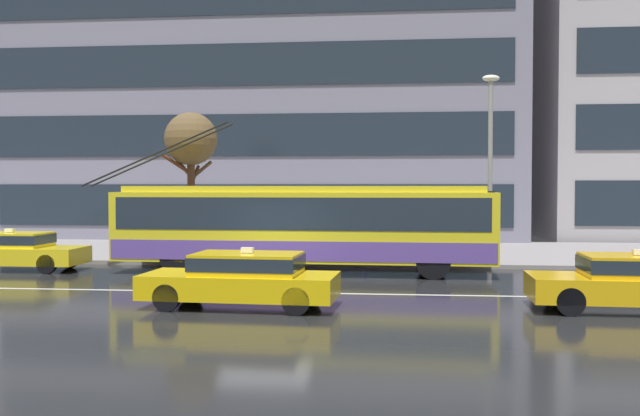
{
  "coord_description": "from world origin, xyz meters",
  "views": [
    {
      "loc": [
        3.49,
        -19.17,
        2.8
      ],
      "look_at": [
        1.25,
        2.97,
        2.1
      ],
      "focal_mm": 38.96,
      "sensor_mm": 36.0,
      "label": 1
    }
  ],
  "objects_px": {
    "street_lamp": "(490,151)",
    "street_tree_bare": "(191,142)",
    "pedestrian_approaching_curb": "(225,217)",
    "bus_shelter": "(248,208)",
    "pedestrian_at_shelter": "(364,232)",
    "taxi_queued_behind_bus": "(13,249)",
    "pedestrian_walking_past": "(304,215)",
    "taxi_oncoming_near": "(243,277)",
    "taxi_oncoming_far": "(634,280)",
    "trolleybus": "(304,225)"
  },
  "relations": [
    {
      "from": "street_lamp",
      "to": "street_tree_bare",
      "type": "bearing_deg",
      "value": 177.0
    },
    {
      "from": "pedestrian_approaching_curb",
      "to": "bus_shelter",
      "type": "bearing_deg",
      "value": 45.59
    },
    {
      "from": "pedestrian_at_shelter",
      "to": "street_tree_bare",
      "type": "height_order",
      "value": "street_tree_bare"
    },
    {
      "from": "pedestrian_at_shelter",
      "to": "pedestrian_approaching_curb",
      "type": "xyz_separation_m",
      "value": [
        -5.23,
        0.24,
        0.52
      ]
    },
    {
      "from": "taxi_queued_behind_bus",
      "to": "pedestrian_approaching_curb",
      "type": "distance_m",
      "value": 7.38
    },
    {
      "from": "bus_shelter",
      "to": "street_tree_bare",
      "type": "relative_size",
      "value": 0.76
    },
    {
      "from": "pedestrian_approaching_curb",
      "to": "pedestrian_walking_past",
      "type": "height_order",
      "value": "pedestrian_walking_past"
    },
    {
      "from": "taxi_oncoming_near",
      "to": "pedestrian_walking_past",
      "type": "xyz_separation_m",
      "value": [
        0.09,
        10.86,
        0.98
      ]
    },
    {
      "from": "taxi_oncoming_near",
      "to": "street_tree_bare",
      "type": "relative_size",
      "value": 0.84
    },
    {
      "from": "taxi_queued_behind_bus",
      "to": "pedestrian_at_shelter",
      "type": "bearing_deg",
      "value": 16.47
    },
    {
      "from": "street_tree_bare",
      "to": "street_lamp",
      "type": "bearing_deg",
      "value": -3.0
    },
    {
      "from": "pedestrian_at_shelter",
      "to": "street_lamp",
      "type": "relative_size",
      "value": 0.25
    },
    {
      "from": "taxi_oncoming_near",
      "to": "street_tree_bare",
      "type": "bearing_deg",
      "value": 112.61
    },
    {
      "from": "taxi_queued_behind_bus",
      "to": "pedestrian_at_shelter",
      "type": "relative_size",
      "value": 2.74
    },
    {
      "from": "street_tree_bare",
      "to": "pedestrian_approaching_curb",
      "type": "bearing_deg",
      "value": 1.19
    },
    {
      "from": "bus_shelter",
      "to": "taxi_oncoming_far",
      "type": "bearing_deg",
      "value": -43.15
    },
    {
      "from": "bus_shelter",
      "to": "pedestrian_approaching_curb",
      "type": "bearing_deg",
      "value": -134.41
    },
    {
      "from": "bus_shelter",
      "to": "pedestrian_approaching_curb",
      "type": "height_order",
      "value": "bus_shelter"
    },
    {
      "from": "taxi_oncoming_near",
      "to": "pedestrian_approaching_curb",
      "type": "height_order",
      "value": "pedestrian_approaching_curb"
    },
    {
      "from": "trolleybus",
      "to": "street_tree_bare",
      "type": "relative_size",
      "value": 2.49
    },
    {
      "from": "pedestrian_walking_past",
      "to": "street_lamp",
      "type": "height_order",
      "value": "street_lamp"
    },
    {
      "from": "street_lamp",
      "to": "pedestrian_approaching_curb",
      "type": "bearing_deg",
      "value": 176.44
    },
    {
      "from": "bus_shelter",
      "to": "trolleybus",
      "type": "bearing_deg",
      "value": -56.34
    },
    {
      "from": "taxi_oncoming_near",
      "to": "taxi_queued_behind_bus",
      "type": "relative_size",
      "value": 1.0
    },
    {
      "from": "taxi_oncoming_near",
      "to": "bus_shelter",
      "type": "distance_m",
      "value": 10.86
    },
    {
      "from": "pedestrian_walking_past",
      "to": "street_lamp",
      "type": "xyz_separation_m",
      "value": [
        6.8,
        -1.61,
        2.36
      ]
    },
    {
      "from": "street_lamp",
      "to": "taxi_oncoming_far",
      "type": "bearing_deg",
      "value": -77.77
    },
    {
      "from": "taxi_queued_behind_bus",
      "to": "bus_shelter",
      "type": "bearing_deg",
      "value": 31.94
    },
    {
      "from": "taxi_queued_behind_bus",
      "to": "bus_shelter",
      "type": "relative_size",
      "value": 1.11
    },
    {
      "from": "taxi_oncoming_far",
      "to": "street_lamp",
      "type": "relative_size",
      "value": 0.68
    },
    {
      "from": "bus_shelter",
      "to": "pedestrian_at_shelter",
      "type": "bearing_deg",
      "value": -12.17
    },
    {
      "from": "trolleybus",
      "to": "bus_shelter",
      "type": "relative_size",
      "value": 3.27
    },
    {
      "from": "taxi_queued_behind_bus",
      "to": "street_tree_bare",
      "type": "relative_size",
      "value": 0.84
    },
    {
      "from": "taxi_oncoming_near",
      "to": "taxi_queued_behind_bus",
      "type": "bearing_deg",
      "value": 145.82
    },
    {
      "from": "trolleybus",
      "to": "pedestrian_at_shelter",
      "type": "relative_size",
      "value": 8.09
    },
    {
      "from": "taxi_oncoming_near",
      "to": "taxi_queued_behind_bus",
      "type": "distance_m",
      "value": 11.02
    },
    {
      "from": "taxi_oncoming_near",
      "to": "pedestrian_approaching_curb",
      "type": "xyz_separation_m",
      "value": [
        -2.79,
        9.86,
        0.95
      ]
    },
    {
      "from": "street_lamp",
      "to": "bus_shelter",
      "type": "bearing_deg",
      "value": 171.55
    },
    {
      "from": "taxi_queued_behind_bus",
      "to": "pedestrian_walking_past",
      "type": "height_order",
      "value": "pedestrian_walking_past"
    },
    {
      "from": "trolleybus",
      "to": "street_tree_bare",
      "type": "distance_m",
      "value": 6.42
    },
    {
      "from": "street_tree_bare",
      "to": "pedestrian_at_shelter",
      "type": "bearing_deg",
      "value": -1.9
    },
    {
      "from": "taxi_queued_behind_bus",
      "to": "street_tree_bare",
      "type": "bearing_deg",
      "value": 35.89
    },
    {
      "from": "pedestrian_walking_past",
      "to": "street_tree_bare",
      "type": "xyz_separation_m",
      "value": [
        -4.18,
        -1.03,
        2.8
      ]
    },
    {
      "from": "pedestrian_walking_past",
      "to": "street_lamp",
      "type": "relative_size",
      "value": 0.3
    },
    {
      "from": "trolleybus",
      "to": "street_lamp",
      "type": "distance_m",
      "value": 7.27
    },
    {
      "from": "pedestrian_approaching_curb",
      "to": "street_tree_bare",
      "type": "relative_size",
      "value": 0.35
    },
    {
      "from": "pedestrian_at_shelter",
      "to": "taxi_queued_behind_bus",
      "type": "bearing_deg",
      "value": -163.53
    },
    {
      "from": "taxi_oncoming_near",
      "to": "pedestrian_at_shelter",
      "type": "bearing_deg",
      "value": 75.73
    },
    {
      "from": "taxi_queued_behind_bus",
      "to": "pedestrian_walking_past",
      "type": "distance_m",
      "value": 10.37
    },
    {
      "from": "pedestrian_walking_past",
      "to": "street_tree_bare",
      "type": "height_order",
      "value": "street_tree_bare"
    }
  ]
}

